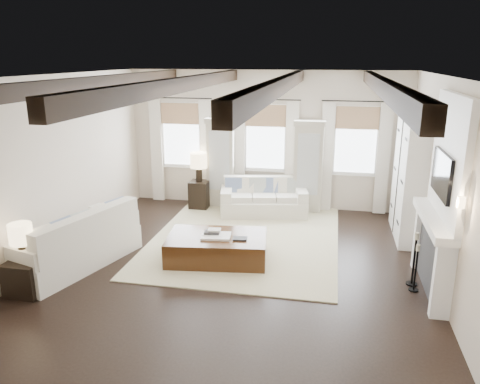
% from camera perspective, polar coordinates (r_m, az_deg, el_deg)
% --- Properties ---
extents(ground, '(7.50, 7.50, 0.00)m').
position_cam_1_polar(ground, '(7.98, -0.99, -9.71)').
color(ground, black).
rests_on(ground, ground).
extents(room_shell, '(6.54, 7.54, 3.22)m').
position_cam_1_polar(room_shell, '(8.11, 5.50, 4.75)').
color(room_shell, beige).
rests_on(room_shell, ground).
extents(area_rug, '(3.60, 4.64, 0.02)m').
position_cam_1_polar(area_rug, '(9.41, 0.76, -5.49)').
color(area_rug, beige).
rests_on(area_rug, ground).
extents(sofa_back, '(2.06, 1.22, 0.83)m').
position_cam_1_polar(sofa_back, '(10.71, 2.89, -0.91)').
color(sofa_back, silver).
rests_on(sofa_back, ground).
extents(sofa_left, '(1.68, 2.53, 1.00)m').
position_cam_1_polar(sofa_left, '(8.54, -19.36, -5.95)').
color(sofa_left, silver).
rests_on(sofa_left, ground).
extents(ottoman, '(1.85, 1.28, 0.45)m').
position_cam_1_polar(ottoman, '(8.35, -2.81, -6.83)').
color(ottoman, black).
rests_on(ottoman, ground).
extents(tray, '(0.54, 0.44, 0.04)m').
position_cam_1_polar(tray, '(8.21, -2.94, -5.38)').
color(tray, white).
rests_on(tray, ottoman).
extents(book_lower, '(0.28, 0.23, 0.04)m').
position_cam_1_polar(book_lower, '(8.28, -3.42, -4.90)').
color(book_lower, '#262628').
rests_on(book_lower, tray).
extents(book_upper, '(0.24, 0.20, 0.03)m').
position_cam_1_polar(book_upper, '(8.28, -3.15, -4.63)').
color(book_upper, beige).
rests_on(book_upper, book_lower).
extents(book_loose, '(0.26, 0.21, 0.03)m').
position_cam_1_polar(book_loose, '(8.09, -0.01, -5.71)').
color(book_loose, '#262628').
rests_on(book_loose, ottoman).
extents(side_table_front, '(0.53, 0.53, 0.53)m').
position_cam_1_polar(side_table_front, '(7.93, -24.57, -9.39)').
color(side_table_front, black).
rests_on(side_table_front, ground).
extents(lamp_front, '(0.34, 0.34, 0.59)m').
position_cam_1_polar(lamp_front, '(7.68, -25.16, -4.88)').
color(lamp_front, black).
rests_on(lamp_front, side_table_front).
extents(side_table_back, '(0.44, 0.44, 0.66)m').
position_cam_1_polar(side_table_back, '(11.14, -4.96, -0.32)').
color(side_table_back, black).
rests_on(side_table_back, ground).
extents(lamp_back, '(0.39, 0.39, 0.68)m').
position_cam_1_polar(lamp_back, '(10.94, -5.06, 3.65)').
color(lamp_back, black).
rests_on(lamp_back, side_table_back).
extents(candlestick_near, '(0.15, 0.15, 0.76)m').
position_cam_1_polar(candlestick_near, '(7.75, 20.60, -9.09)').
color(candlestick_near, black).
rests_on(candlestick_near, ground).
extents(candlestick_far, '(0.18, 0.18, 0.88)m').
position_cam_1_polar(candlestick_far, '(7.91, 20.42, -8.15)').
color(candlestick_far, black).
rests_on(candlestick_far, ground).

